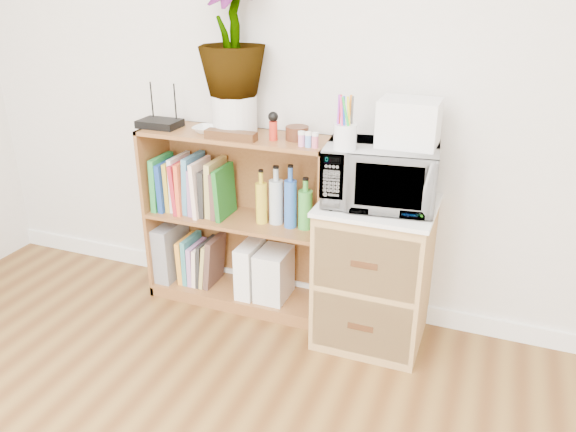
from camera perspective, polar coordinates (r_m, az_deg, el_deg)
The scene contains 21 objects.
skirting_board at distance 3.16m, azimuth 2.14°, elevation -7.63°, with size 4.00×0.02×0.10m, color white.
bookshelf at distance 2.97m, azimuth -5.02°, elevation -0.59°, with size 1.00×0.30×0.95m, color brown.
wicker_unit at distance 2.74m, azimuth 8.71°, elevation -5.86°, with size 0.50×0.45×0.70m, color #9E7542.
microwave at distance 2.52m, azimuth 9.34°, elevation 4.13°, with size 0.49×0.33×0.27m, color silver.
pen_cup at distance 2.40m, azimuth 5.82°, elevation 8.02°, with size 0.10×0.10×0.11m, color silver.
small_appliance at distance 2.49m, azimuth 12.21°, elevation 9.26°, with size 0.25×0.21×0.20m, color silver.
router at distance 3.00m, azimuth -12.90°, elevation 9.15°, with size 0.21×0.14×0.04m, color black.
white_bowl at distance 2.85m, azimuth -8.29°, elevation 8.70°, with size 0.13×0.13×0.03m, color silver.
plant_pot at distance 2.81m, azimuth -5.43°, elevation 10.27°, with size 0.22×0.22×0.19m, color silver.
potted_plant at distance 2.75m, azimuth -5.74°, elevation 18.05°, with size 0.32×0.32×0.58m, color #34772F.
trinket_box at distance 2.71m, azimuth -5.83°, elevation 8.17°, with size 0.26×0.06×0.04m, color #3A2310.
kokeshi_doll at distance 2.68m, azimuth -1.51°, elevation 8.64°, with size 0.04×0.04×0.09m, color #B32516.
wooden_bowl at distance 2.69m, azimuth 0.93°, elevation 8.42°, with size 0.11×0.11×0.06m, color #3C1F10.
paint_jars at distance 2.57m, azimuth 2.07°, elevation 7.60°, with size 0.11×0.04×0.05m, color pink.
file_box at distance 3.27m, azimuth -11.76°, elevation -3.40°, with size 0.10×0.26×0.32m, color gray.
magazine_holder_left at distance 3.05m, azimuth -3.84°, elevation -5.30°, with size 0.09×0.23×0.29m, color white.
magazine_holder_mid at distance 3.02m, azimuth -2.08°, elevation -5.80°, with size 0.09×0.22×0.27m, color silver.
magazine_holder_right at distance 2.99m, azimuth -0.83°, elevation -6.03°, with size 0.09×0.22×0.27m, color silver.
cookbooks at distance 3.02m, azimuth -9.60°, elevation 2.98°, with size 0.41×0.20×0.31m.
liquor_bottles at distance 2.81m, azimuth -0.36°, elevation 1.78°, with size 0.30×0.07×0.32m.
lower_books at distance 3.19m, azimuth -8.81°, elevation -4.49°, with size 0.23×0.19×0.29m.
Camera 1 is at (0.87, -0.33, 1.67)m, focal length 35.00 mm.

